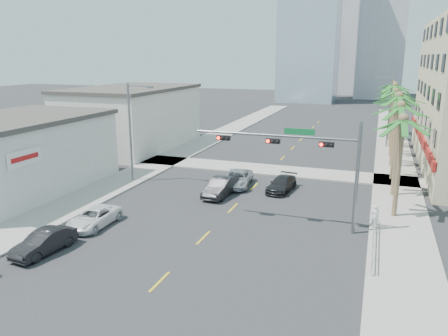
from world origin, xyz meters
name	(u,v)px	position (x,y,z in m)	size (l,w,h in m)	color
ground	(176,265)	(0.00, 0.00, 0.00)	(260.00, 260.00, 0.00)	#262628
sidewalk_right	(396,187)	(12.00, 20.00, 0.07)	(4.00, 120.00, 0.15)	gray
sidewalk_left	(156,165)	(-12.00, 20.00, 0.07)	(4.00, 120.00, 0.15)	gray
sidewalk_cross	(270,170)	(0.00, 22.00, 0.07)	(80.00, 4.00, 0.15)	gray
building_left_near	(14,157)	(-19.00, 8.00, 3.00)	(10.00, 16.00, 6.00)	beige
building_left_far	(132,119)	(-19.50, 28.00, 3.60)	(11.00, 18.00, 7.20)	beige
tower_far_left	(311,3)	(-8.00, 95.00, 24.00)	(14.00, 14.00, 48.00)	#99B2C6
tower_far_center	(342,24)	(-3.00, 125.00, 21.00)	(16.00, 16.00, 42.00)	#ADADB2
traffic_signal_mast	(307,155)	(5.78, 7.95, 5.06)	(11.12, 0.54, 7.20)	slate
palm_tree_0	(403,120)	(11.60, 12.00, 7.08)	(4.80, 4.80, 7.80)	brown
palm_tree_1	(401,107)	(11.60, 17.20, 7.43)	(4.80, 4.80, 8.16)	brown
palm_tree_2	(399,97)	(11.60, 22.40, 7.78)	(4.80, 4.80, 8.52)	brown
palm_tree_3	(397,99)	(11.60, 27.60, 7.08)	(4.80, 4.80, 7.80)	brown
palm_tree_4	(396,92)	(11.60, 32.80, 7.43)	(4.80, 4.80, 8.16)	brown
palm_tree_5	(395,86)	(11.60, 38.00, 7.78)	(4.80, 4.80, 8.52)	brown
palm_tree_6	(394,89)	(11.60, 43.20, 7.08)	(4.80, 4.80, 7.80)	brown
palm_tree_7	(393,84)	(11.60, 48.40, 7.43)	(4.80, 4.80, 8.16)	brown
streetlight_left	(132,127)	(-11.00, 14.00, 5.06)	(2.55, 0.25, 9.00)	slate
streetlight_right	(388,108)	(11.00, 38.00, 5.06)	(2.55, 0.25, 9.00)	slate
guardrail	(374,238)	(10.30, 6.00, 0.67)	(0.08, 8.08, 1.00)	silver
car_parked_mid	(44,242)	(-8.01, -1.20, 0.67)	(1.43, 4.09, 1.35)	black
car_parked_far	(94,218)	(-7.80, 3.34, 0.62)	(2.04, 4.43, 1.23)	white
car_lane_left	(220,187)	(-1.95, 12.58, 0.75)	(1.60, 4.57, 1.51)	black
car_lane_center	(237,178)	(-1.50, 15.75, 0.69)	(2.29, 4.97, 1.38)	silver
car_lane_right	(282,184)	(2.58, 15.55, 0.63)	(1.75, 4.31, 1.25)	black
pedestrian	(375,216)	(10.30, 9.10, 0.95)	(0.58, 0.38, 1.60)	white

